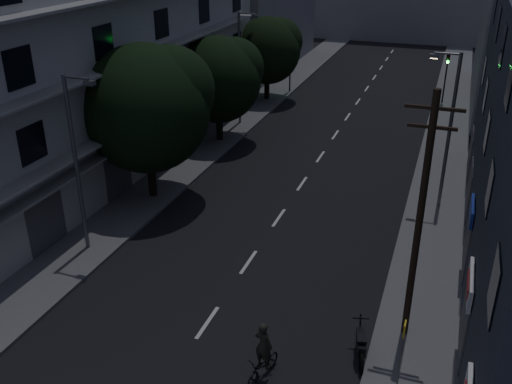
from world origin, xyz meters
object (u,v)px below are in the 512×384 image
Objects in this scene: utility_pole at (420,216)px; bus_stop_sign at (403,344)px; motorcycle at (361,345)px; cyclist at (263,359)px.

utility_pole reaches higher than bus_stop_sign.
cyclist is at bearing -158.03° from motorcycle.
utility_pole is 6.96m from cyclist.
bus_stop_sign is at bearing -88.50° from utility_pole.
motorcycle is (-1.39, 1.16, -1.37)m from bus_stop_sign.
utility_pole is 4.16m from bus_stop_sign.
motorcycle is at bearing 140.20° from bus_stop_sign.
cyclist is (-4.15, -3.76, -4.13)m from utility_pole.
bus_stop_sign reaches higher than motorcycle.
motorcycle is at bearing -127.11° from utility_pole.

